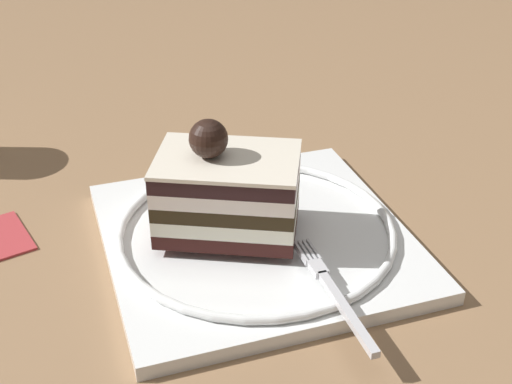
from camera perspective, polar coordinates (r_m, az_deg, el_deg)
The scene contains 4 objects.
ground_plane at distance 0.54m, azimuth 2.93°, elevation -4.07°, with size 2.40×2.40×0.00m, color #906C4B.
dessert_plate at distance 0.53m, azimuth 0.00°, elevation -3.62°, with size 0.25×0.25×0.02m.
cake_slice at distance 0.51m, azimuth -2.39°, elevation 0.11°, with size 0.13×0.12×0.09m.
fork at distance 0.47m, azimuth 6.23°, elevation -7.92°, with size 0.03×0.12×0.00m.
Camera 1 is at (0.22, 0.39, 0.31)m, focal length 48.82 mm.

